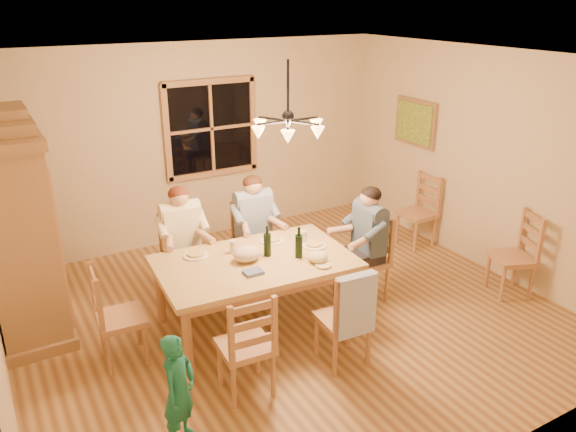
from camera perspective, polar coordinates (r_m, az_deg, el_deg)
floor at (r=6.22m, az=0.00°, el=-9.93°), size 5.50×5.50×0.00m
ceiling at (r=5.33m, az=0.00°, el=15.66°), size 5.50×5.00×0.02m
wall_back at (r=7.81m, az=-9.20°, el=7.23°), size 5.50×0.02×2.70m
wall_right at (r=7.33m, az=19.11°, el=5.36°), size 0.02×5.00×2.70m
window at (r=7.80m, az=-7.81°, el=8.80°), size 1.30×0.06×1.30m
painting at (r=8.06m, az=12.80°, el=9.24°), size 0.06×0.78×0.64m
chandelier at (r=5.43m, az=0.00°, el=9.11°), size 0.77×0.68×0.71m
armoire at (r=6.15m, az=-25.70°, el=-1.58°), size 0.66×1.40×2.30m
dining_table at (r=5.72m, az=-3.37°, el=-5.37°), size 2.02×1.31×0.76m
chair_far_left at (r=6.52m, az=-10.46°, el=-5.67°), size 0.47×0.45×0.99m
chair_far_right at (r=6.77m, az=-3.40°, el=-4.27°), size 0.47×0.45×0.99m
chair_near_left at (r=5.02m, az=-4.31°, el=-14.46°), size 0.47×0.45×0.99m
chair_near_right at (r=5.38m, az=5.55°, el=-11.73°), size 0.47×0.45×0.99m
chair_end_left at (r=5.59m, az=-16.42°, el=-11.24°), size 0.45×0.47×0.99m
chair_end_right at (r=6.46m, az=7.88°, el=-5.77°), size 0.45×0.47×0.99m
adult_woman at (r=6.30m, az=-10.79°, el=-1.31°), size 0.41×0.44×0.87m
adult_plaid_man at (r=6.55m, az=-3.50°, el=-0.03°), size 0.41×0.44×0.87m
adult_slate_man at (r=6.24m, az=8.13°, el=-1.37°), size 0.44×0.41×0.87m
towel at (r=5.04m, az=6.85°, el=-8.99°), size 0.39×0.12×0.58m
wine_bottle_a at (r=5.69m, az=-2.12°, el=-2.54°), size 0.08×0.08×0.33m
wine_bottle_b at (r=5.66m, az=1.11°, el=-2.68°), size 0.08×0.08×0.33m
plate_woman at (r=5.82m, az=-9.34°, el=-3.96°), size 0.26×0.26×0.02m
plate_plaid at (r=6.08m, az=-1.63°, el=-2.51°), size 0.26×0.26×0.02m
plate_slate at (r=5.97m, az=2.67°, el=-3.00°), size 0.26×0.26×0.02m
wine_glass_a at (r=5.81m, az=-5.63°, el=-3.14°), size 0.06×0.06×0.14m
wine_glass_b at (r=6.01m, az=1.60°, el=-2.18°), size 0.06×0.06×0.14m
cap at (r=5.61m, az=3.04°, el=-4.17°), size 0.20×0.20×0.11m
napkin at (r=5.41m, az=-3.56°, el=-5.71°), size 0.19×0.15×0.03m
cloth_bundle at (r=5.63m, az=-4.23°, el=-3.87°), size 0.28×0.22×0.15m
child at (r=4.50m, az=-11.00°, el=-17.00°), size 0.41×0.40×0.95m
chair_spare_front at (r=6.96m, az=21.62°, el=-5.10°), size 0.55×0.57×0.99m
chair_spare_back at (r=7.93m, az=12.85°, el=-0.79°), size 0.43×0.45×0.99m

